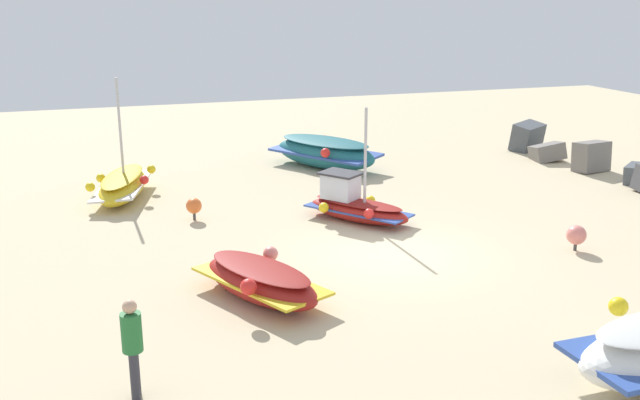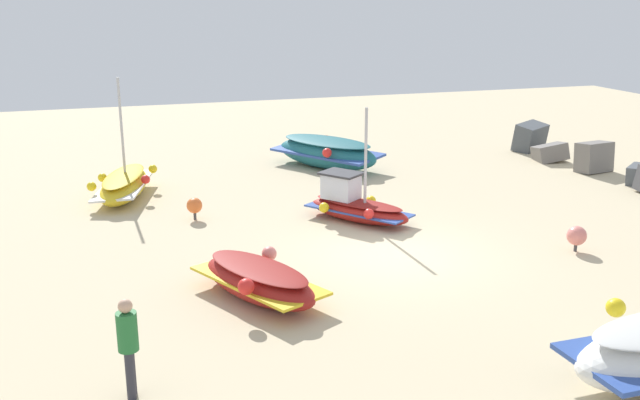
# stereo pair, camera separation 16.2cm
# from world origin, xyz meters

# --- Properties ---
(ground_plane) EXTENTS (52.25, 52.25, 0.00)m
(ground_plane) POSITION_xyz_m (0.00, 0.00, 0.00)
(ground_plane) COLOR beige
(fishing_boat_1) EXTENTS (4.45, 3.68, 1.13)m
(fishing_boat_1) POSITION_xyz_m (-8.96, 1.27, 0.57)
(fishing_boat_1) COLOR #1E6670
(fishing_boat_1) RESTS_ON ground_plane
(fishing_boat_2) EXTENTS (3.91, 2.17, 3.71)m
(fishing_boat_2) POSITION_xyz_m (-7.04, -5.91, 0.43)
(fishing_boat_2) COLOR gold
(fishing_boat_2) RESTS_ON ground_plane
(fishing_boat_3) EXTENTS (3.41, 2.54, 0.83)m
(fishing_boat_3) POSITION_xyz_m (1.59, -3.66, 0.40)
(fishing_boat_3) COLOR maroon
(fishing_boat_3) RESTS_ON ground_plane
(fishing_boat_4) EXTENTS (3.11, 2.72, 3.20)m
(fishing_boat_4) POSITION_xyz_m (-2.77, 0.09, 0.43)
(fishing_boat_4) COLOR maroon
(fishing_boat_4) RESTS_ON ground_plane
(person_walking) EXTENTS (0.32, 0.32, 1.65)m
(person_walking) POSITION_xyz_m (4.66, -6.39, 0.95)
(person_walking) COLOR #2D2D38
(person_walking) RESTS_ON ground_plane
(mooring_buoy_0) EXTENTS (0.44, 0.44, 0.62)m
(mooring_buoy_0) POSITION_xyz_m (-4.19, -4.16, 0.40)
(mooring_buoy_0) COLOR #3F3F42
(mooring_buoy_0) RESTS_ON ground_plane
(mooring_buoy_1) EXTENTS (0.48, 0.48, 0.64)m
(mooring_buoy_1) POSITION_xyz_m (1.20, 4.36, 0.40)
(mooring_buoy_1) COLOR #3F3F42
(mooring_buoy_1) RESTS_ON ground_plane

